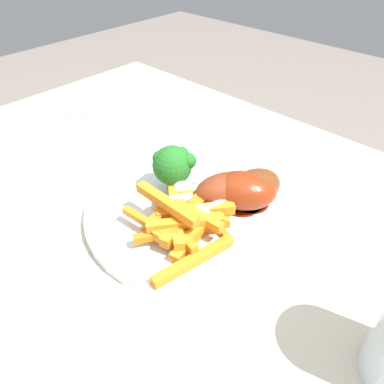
% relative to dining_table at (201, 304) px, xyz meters
% --- Properties ---
extents(dining_table, '(1.01, 0.65, 0.71)m').
position_rel_dining_table_xyz_m(dining_table, '(0.00, 0.00, 0.00)').
color(dining_table, beige).
rests_on(dining_table, ground_plane).
extents(dinner_plate, '(0.26, 0.26, 0.01)m').
position_rel_dining_table_xyz_m(dinner_plate, '(-0.04, 0.03, 0.13)').
color(dinner_plate, white).
rests_on(dinner_plate, dining_table).
extents(broccoli_floret_front, '(0.05, 0.05, 0.06)m').
position_rel_dining_table_xyz_m(broccoli_floret_front, '(-0.08, 0.04, 0.17)').
color(broccoli_floret_front, '#8DB555').
rests_on(broccoli_floret_front, dinner_plate).
extents(carrot_fries_pile, '(0.12, 0.15, 0.04)m').
position_rel_dining_table_xyz_m(carrot_fries_pile, '(-0.02, -0.01, 0.15)').
color(carrot_fries_pile, orange).
rests_on(carrot_fries_pile, dinner_plate).
extents(chicken_drumstick_near, '(0.12, 0.10, 0.04)m').
position_rel_dining_table_xyz_m(chicken_drumstick_near, '(0.00, 0.07, 0.15)').
color(chicken_drumstick_near, '#601B0A').
rests_on(chicken_drumstick_near, dinner_plate).
extents(chicken_drumstick_far, '(0.09, 0.13, 0.04)m').
position_rel_dining_table_xyz_m(chicken_drumstick_far, '(-0.02, 0.05, 0.15)').
color(chicken_drumstick_far, '#602010').
rests_on(chicken_drumstick_far, dinner_plate).
extents(chicken_drumstick_extra, '(0.07, 0.13, 0.04)m').
position_rel_dining_table_xyz_m(chicken_drumstick_extra, '(0.01, 0.08, 0.15)').
color(chicken_drumstick_extra, '#4E200E').
rests_on(chicken_drumstick_extra, dinner_plate).
extents(napkin, '(0.20, 0.22, 0.00)m').
position_rel_dining_table_xyz_m(napkin, '(-0.37, 0.16, 0.12)').
color(napkin, beige).
rests_on(napkin, dining_table).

